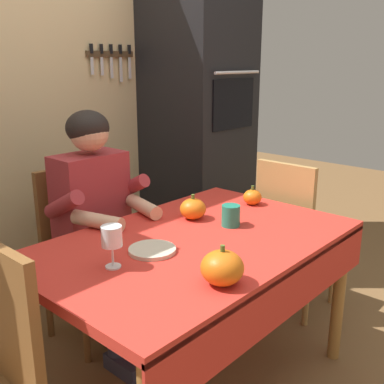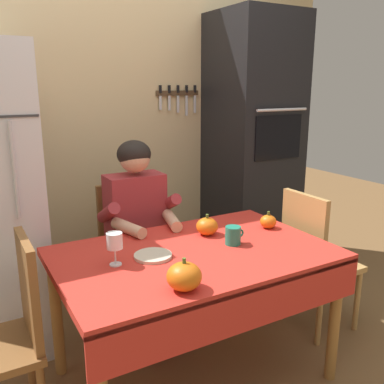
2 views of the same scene
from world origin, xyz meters
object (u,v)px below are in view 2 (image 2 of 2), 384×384
(wall_oven, at_px, (252,152))
(pumpkin_large, at_px, (184,276))
(seated_person, at_px, (140,222))
(pumpkin_small, at_px, (207,226))
(wine_glass, at_px, (115,242))
(chair_left_side, at_px, (9,331))
(dining_table, at_px, (197,268))
(chair_behind_person, at_px, (130,246))
(coffee_mug, at_px, (233,235))
(serving_tray, at_px, (153,256))
(chair_right_side, at_px, (313,256))
(pumpkin_medium, at_px, (268,221))

(wall_oven, relative_size, pumpkin_large, 14.12)
(seated_person, xyz_separation_m, pumpkin_small, (0.24, -0.41, 0.05))
(pumpkin_large, bearing_deg, wine_glass, 113.58)
(chair_left_side, relative_size, wine_glass, 5.78)
(dining_table, distance_m, chair_behind_person, 0.81)
(pumpkin_small, bearing_deg, seated_person, 121.05)
(coffee_mug, distance_m, serving_tray, 0.45)
(serving_tray, bearing_deg, pumpkin_large, -94.22)
(dining_table, distance_m, pumpkin_large, 0.43)
(chair_behind_person, bearing_deg, coffee_mug, -69.88)
(wine_glass, relative_size, pumpkin_small, 1.28)
(chair_behind_person, relative_size, pumpkin_small, 7.42)
(chair_right_side, height_order, pumpkin_small, chair_right_side)
(serving_tray, bearing_deg, seated_person, 73.81)
(chair_left_side, bearing_deg, chair_right_side, -1.60)
(pumpkin_medium, xyz_separation_m, serving_tray, (-0.78, -0.06, -0.03))
(coffee_mug, xyz_separation_m, pumpkin_medium, (0.33, 0.11, -0.01))
(chair_behind_person, relative_size, pumpkin_large, 6.25)
(chair_behind_person, xyz_separation_m, seated_person, (0.00, -0.19, 0.23))
(wall_oven, distance_m, chair_left_side, 2.18)
(dining_table, bearing_deg, chair_left_side, 173.03)
(wall_oven, height_order, seated_person, wall_oven)
(coffee_mug, bearing_deg, wall_oven, 48.23)
(seated_person, height_order, pumpkin_large, seated_person)
(seated_person, bearing_deg, pumpkin_large, -101.45)
(pumpkin_small, bearing_deg, pumpkin_medium, -12.26)
(chair_right_side, distance_m, pumpkin_small, 0.78)
(chair_behind_person, height_order, pumpkin_medium, chair_behind_person)
(seated_person, distance_m, serving_tray, 0.57)
(wall_oven, xyz_separation_m, serving_tray, (-1.27, -0.87, -0.30))
(seated_person, height_order, serving_tray, seated_person)
(wall_oven, bearing_deg, chair_behind_person, -173.31)
(wine_glass, distance_m, pumpkin_small, 0.62)
(coffee_mug, relative_size, serving_tray, 0.59)
(wall_oven, xyz_separation_m, dining_table, (-1.05, -0.92, -0.39))
(dining_table, distance_m, chair_right_side, 0.91)
(pumpkin_large, bearing_deg, chair_left_side, 146.63)
(wine_glass, bearing_deg, dining_table, -8.03)
(wall_oven, height_order, chair_right_side, wall_oven)
(dining_table, xyz_separation_m, pumpkin_large, (-0.25, -0.32, 0.14))
(pumpkin_small, bearing_deg, chair_left_side, -175.38)
(wall_oven, relative_size, chair_right_side, 2.26)
(dining_table, height_order, pumpkin_small, pumpkin_small)
(seated_person, bearing_deg, dining_table, -84.35)
(wall_oven, xyz_separation_m, chair_behind_person, (-1.11, -0.13, -0.54))
(chair_behind_person, relative_size, wine_glass, 5.78)
(wine_glass, bearing_deg, pumpkin_large, -66.42)
(chair_left_side, bearing_deg, seated_person, 30.41)
(seated_person, relative_size, wine_glass, 7.74)
(pumpkin_large, height_order, serving_tray, pumpkin_large)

